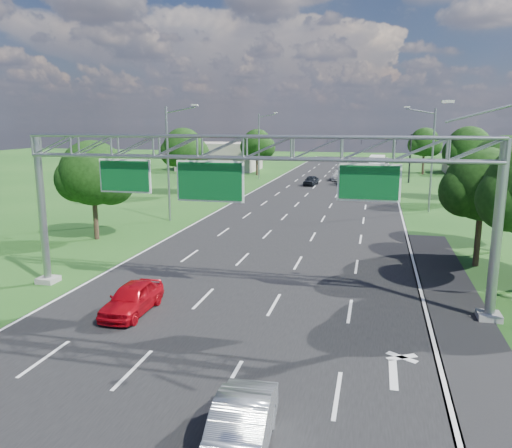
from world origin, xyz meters
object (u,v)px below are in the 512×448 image
(red_coupe, at_px, (132,298))
(box_truck, at_px, (377,166))
(silver_sedan, at_px, (239,431))
(sign_gantry, at_px, (247,160))
(traffic_signal, at_px, (385,147))

(red_coupe, height_order, box_truck, box_truck)
(red_coupe, bearing_deg, silver_sedan, -49.44)
(sign_gantry, xyz_separation_m, traffic_signal, (7.15, 53.00, -1.72))
(red_coupe, height_order, silver_sedan, silver_sedan)
(traffic_signal, bearing_deg, sign_gantry, -97.68)
(sign_gantry, relative_size, red_coupe, 5.64)
(traffic_signal, height_order, box_truck, traffic_signal)
(sign_gantry, height_order, red_coupe, sign_gantry)
(silver_sedan, distance_m, box_truck, 75.33)
(sign_gantry, relative_size, silver_sedan, 5.41)
(sign_gantry, bearing_deg, silver_sedan, -76.45)
(traffic_signal, relative_size, box_truck, 1.47)
(silver_sedan, bearing_deg, box_truck, 83.60)
(silver_sedan, relative_size, box_truck, 0.52)
(red_coupe, distance_m, silver_sedan, 11.37)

